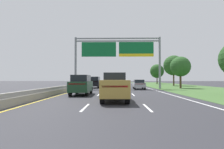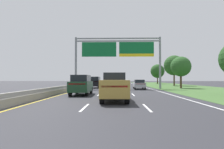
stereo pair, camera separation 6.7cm
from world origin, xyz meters
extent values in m
plane|color=#2B2B30|center=(0.00, 35.00, 0.00)|extent=(220.00, 220.00, 0.00)
cube|color=white|center=(-1.85, 10.50, 0.00)|extent=(0.14, 3.00, 0.01)
cube|color=white|center=(-1.85, 19.50, 0.00)|extent=(0.14, 3.00, 0.01)
cube|color=white|center=(-1.85, 28.50, 0.00)|extent=(0.14, 3.00, 0.01)
cube|color=white|center=(-1.85, 37.50, 0.00)|extent=(0.14, 3.00, 0.01)
cube|color=white|center=(-1.85, 46.50, 0.00)|extent=(0.14, 3.00, 0.01)
cube|color=white|center=(-1.85, 55.50, 0.00)|extent=(0.14, 3.00, 0.01)
cube|color=white|center=(-1.85, 64.50, 0.00)|extent=(0.14, 3.00, 0.01)
cube|color=white|center=(-1.85, 73.50, 0.00)|extent=(0.14, 3.00, 0.01)
cube|color=white|center=(-1.85, 82.50, 0.00)|extent=(0.14, 3.00, 0.01)
cube|color=white|center=(1.85, 10.50, 0.00)|extent=(0.14, 3.00, 0.01)
cube|color=white|center=(1.85, 19.50, 0.00)|extent=(0.14, 3.00, 0.01)
cube|color=white|center=(1.85, 28.50, 0.00)|extent=(0.14, 3.00, 0.01)
cube|color=white|center=(1.85, 37.50, 0.00)|extent=(0.14, 3.00, 0.01)
cube|color=white|center=(1.85, 46.50, 0.00)|extent=(0.14, 3.00, 0.01)
cube|color=white|center=(1.85, 55.50, 0.00)|extent=(0.14, 3.00, 0.01)
cube|color=white|center=(1.85, 64.50, 0.00)|extent=(0.14, 3.00, 0.01)
cube|color=white|center=(1.85, 73.50, 0.00)|extent=(0.14, 3.00, 0.01)
cube|color=white|center=(1.85, 82.50, 0.00)|extent=(0.14, 3.00, 0.01)
cube|color=white|center=(5.90, 35.00, 0.00)|extent=(0.16, 106.00, 0.01)
cube|color=gold|center=(-5.90, 35.00, 0.00)|extent=(0.16, 106.00, 0.01)
cube|color=#3D602D|center=(13.95, 35.00, 0.01)|extent=(14.00, 110.00, 0.02)
cube|color=#99968E|center=(-6.60, 35.00, 0.28)|extent=(0.60, 110.00, 0.55)
cube|color=#99968E|center=(-6.60, 35.00, 0.70)|extent=(0.25, 110.00, 0.30)
cylinder|color=gray|center=(-7.05, 31.71, 4.51)|extent=(0.36, 0.36, 9.01)
cylinder|color=gray|center=(7.65, 31.71, 4.51)|extent=(0.36, 0.36, 9.01)
cube|color=gray|center=(0.30, 31.71, 8.79)|extent=(14.70, 0.24, 0.20)
cube|color=gray|center=(0.30, 31.71, 8.34)|extent=(14.70, 0.24, 0.20)
cube|color=#0C602D|center=(-2.95, 31.53, 6.84)|extent=(6.00, 0.12, 2.54)
cube|color=#0C602D|center=(3.55, 31.53, 7.09)|extent=(6.00, 0.12, 2.04)
cube|color=yellow|center=(3.55, 31.53, 5.83)|extent=(6.00, 0.12, 0.50)
cube|color=#A38438|center=(-0.11, 13.91, 0.92)|extent=(2.07, 5.42, 1.00)
cube|color=black|center=(-0.12, 14.76, 1.81)|extent=(1.74, 1.92, 0.78)
cube|color=#B21414|center=(-0.08, 11.25, 1.22)|extent=(1.68, 0.10, 0.12)
cube|color=#A38438|center=(-0.09, 12.18, 1.52)|extent=(2.02, 1.97, 0.20)
cylinder|color=black|center=(-0.99, 15.73, 0.42)|extent=(0.31, 0.84, 0.84)
cylinder|color=black|center=(0.71, 15.75, 0.42)|extent=(0.31, 0.84, 0.84)
cylinder|color=black|center=(-0.94, 12.06, 0.42)|extent=(0.31, 0.84, 0.84)
cylinder|color=black|center=(0.76, 12.08, 0.42)|extent=(0.31, 0.84, 0.84)
cube|color=#B2B5BA|center=(3.90, 30.77, 0.69)|extent=(1.94, 4.45, 0.72)
cube|color=black|center=(3.89, 30.72, 1.31)|extent=(1.63, 2.34, 0.52)
cube|color=#B21414|center=(3.84, 28.62, 0.91)|extent=(1.53, 0.12, 0.12)
cylinder|color=black|center=(3.14, 32.29, 0.33)|extent=(0.24, 0.67, 0.66)
cylinder|color=black|center=(4.74, 32.25, 0.33)|extent=(0.24, 0.67, 0.66)
cylinder|color=black|center=(3.05, 29.30, 0.33)|extent=(0.24, 0.67, 0.66)
cylinder|color=black|center=(4.65, 29.26, 0.33)|extent=(0.24, 0.67, 0.66)
cube|color=#193D23|center=(-3.67, 19.14, 0.91)|extent=(1.94, 4.71, 1.05)
cube|color=black|center=(-3.67, 18.99, 1.77)|extent=(1.66, 3.01, 0.68)
cube|color=#B21414|center=(-3.66, 16.83, 1.22)|extent=(1.60, 0.09, 0.12)
cylinder|color=black|center=(-4.51, 20.74, 0.38)|extent=(0.27, 0.76, 0.76)
cylinder|color=black|center=(-2.87, 20.75, 0.38)|extent=(0.27, 0.76, 0.76)
cylinder|color=black|center=(-4.48, 17.54, 0.38)|extent=(0.27, 0.76, 0.76)
cylinder|color=black|center=(-2.84, 17.55, 0.38)|extent=(0.27, 0.76, 0.76)
cube|color=black|center=(-3.93, 34.34, 0.91)|extent=(1.99, 4.73, 1.05)
cube|color=black|center=(-3.94, 34.19, 1.77)|extent=(1.69, 3.03, 0.68)
cube|color=#B21414|center=(-3.98, 32.03, 1.22)|extent=(1.60, 0.11, 0.12)
cylinder|color=black|center=(-4.72, 35.95, 0.38)|extent=(0.27, 0.76, 0.76)
cylinder|color=black|center=(-3.08, 35.92, 0.38)|extent=(0.27, 0.76, 0.76)
cylinder|color=black|center=(-4.78, 32.75, 0.38)|extent=(0.27, 0.76, 0.76)
cylinder|color=black|center=(-3.14, 32.72, 0.38)|extent=(0.27, 0.76, 0.76)
cylinder|color=#4C3823|center=(11.88, 33.66, 1.25)|extent=(0.36, 0.36, 2.50)
sphere|color=#285623|center=(11.88, 33.66, 3.97)|extent=(3.68, 3.68, 3.68)
cylinder|color=#4C3823|center=(14.52, 46.08, 1.54)|extent=(0.36, 0.36, 3.09)
sphere|color=#234C1E|center=(14.52, 46.08, 5.09)|extent=(5.01, 5.01, 5.01)
cylinder|color=#4C3823|center=(14.37, 64.03, 1.24)|extent=(0.36, 0.36, 2.48)
sphere|color=#234C1E|center=(14.37, 64.03, 4.40)|extent=(4.78, 4.78, 4.78)
camera|label=1|loc=(-0.03, -0.54, 1.71)|focal=29.72mm
camera|label=2|loc=(0.03, -0.54, 1.71)|focal=29.72mm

